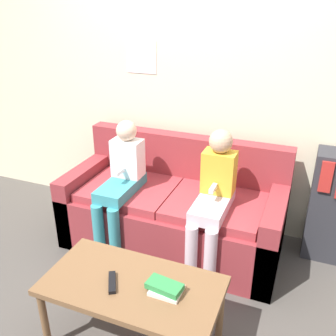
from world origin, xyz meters
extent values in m
plane|color=#4C4742|center=(0.00, 0.00, 0.00)|extent=(10.00, 10.00, 0.00)
cube|color=beige|center=(0.00, 1.01, 1.30)|extent=(8.00, 0.06, 2.60)
cube|color=silver|center=(-0.49, 0.98, 1.48)|extent=(0.28, 0.00, 0.27)
cube|color=maroon|center=(0.00, 0.48, 0.22)|extent=(1.77, 0.80, 0.45)
cube|color=maroon|center=(0.00, 0.81, 0.67)|extent=(1.77, 0.14, 0.44)
cube|color=maroon|center=(-0.82, 0.48, 0.30)|extent=(0.14, 0.80, 0.61)
cube|color=maroon|center=(0.82, 0.48, 0.30)|extent=(0.14, 0.80, 0.61)
cube|color=#A1343A|center=(-0.37, 0.45, 0.48)|extent=(0.73, 0.64, 0.07)
cube|color=#A1343A|center=(0.37, 0.45, 0.48)|extent=(0.73, 0.64, 0.07)
cube|color=brown|center=(0.15, -0.54, 0.44)|extent=(1.03, 0.54, 0.04)
cylinder|color=brown|center=(-0.33, -0.77, 0.21)|extent=(0.04, 0.04, 0.42)
cylinder|color=brown|center=(-0.33, -0.31, 0.21)|extent=(0.04, 0.04, 0.42)
cylinder|color=brown|center=(0.62, -0.31, 0.21)|extent=(0.04, 0.04, 0.42)
cylinder|color=teal|center=(-0.45, 0.05, 0.26)|extent=(0.09, 0.09, 0.52)
cylinder|color=teal|center=(-0.31, 0.05, 0.26)|extent=(0.09, 0.09, 0.52)
cube|color=teal|center=(-0.38, 0.31, 0.56)|extent=(0.23, 0.50, 0.09)
cube|color=white|center=(-0.38, 0.45, 0.76)|extent=(0.24, 0.16, 0.31)
sphere|color=beige|center=(-0.38, 0.45, 1.00)|extent=(0.16, 0.16, 0.16)
cube|color=white|center=(-0.38, 0.30, 0.70)|extent=(0.03, 0.12, 0.03)
cylinder|color=silver|center=(0.31, 0.05, 0.26)|extent=(0.09, 0.09, 0.52)
cylinder|color=silver|center=(0.45, 0.05, 0.26)|extent=(0.09, 0.09, 0.52)
cube|color=silver|center=(0.38, 0.31, 0.56)|extent=(0.23, 0.50, 0.09)
cube|color=gold|center=(0.38, 0.45, 0.77)|extent=(0.24, 0.16, 0.32)
sphere|color=tan|center=(0.38, 0.45, 1.01)|extent=(0.17, 0.17, 0.17)
cube|color=white|center=(0.38, 0.30, 0.71)|extent=(0.03, 0.12, 0.03)
cube|color=black|center=(0.04, -0.59, 0.47)|extent=(0.12, 0.17, 0.02)
cube|color=silver|center=(0.36, -0.53, 0.47)|extent=(0.18, 0.14, 0.02)
cube|color=#2D8442|center=(0.34, -0.53, 0.50)|extent=(0.21, 0.13, 0.04)
cube|color=#2D2D33|center=(1.24, 0.83, 0.45)|extent=(0.40, 0.27, 0.90)
cube|color=red|center=(1.12, 0.69, 0.76)|extent=(0.09, 0.02, 0.24)
camera|label=1|loc=(0.96, -2.01, 1.95)|focal=40.00mm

